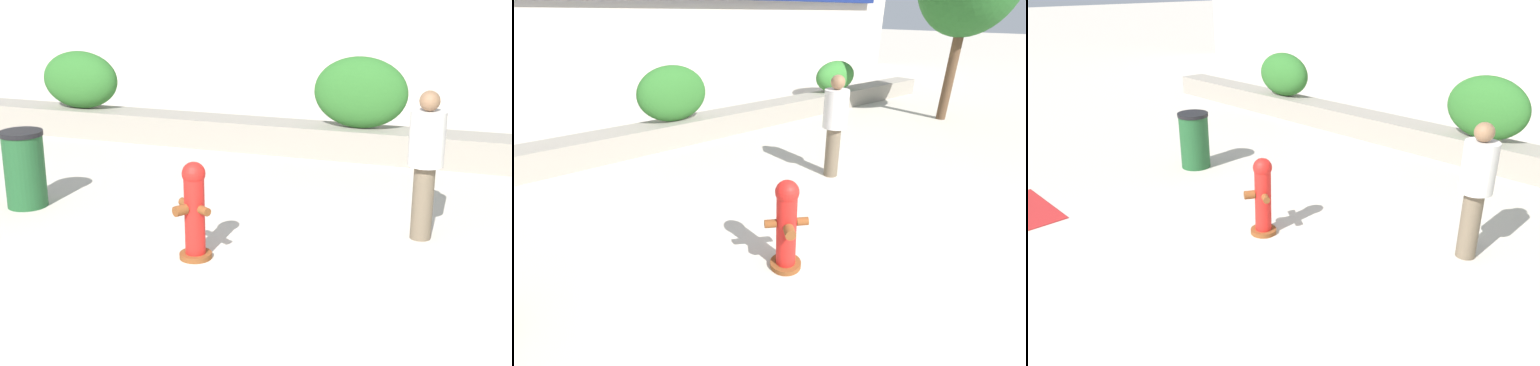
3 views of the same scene
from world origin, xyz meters
TOP-DOWN VIEW (x-y plane):
  - ground_plane at (0.00, 0.00)m, footprint 120.00×120.00m
  - planter_wall_low at (0.00, 6.00)m, footprint 18.00×0.70m
  - hedge_bush_0 at (-5.08, 6.00)m, footprint 1.48×0.70m
  - hedge_bush_1 at (0.07, 6.00)m, footprint 1.52×0.58m
  - fire_hydrant at (-0.80, 1.32)m, footprint 0.48×0.48m
  - pedestrian at (1.44, 2.70)m, footprint 0.56×0.56m
  - trash_bin at (-3.58, 2.21)m, footprint 0.55×0.55m

SIDE VIEW (x-z plane):
  - ground_plane at x=0.00m, z-range 0.00..0.00m
  - planter_wall_low at x=0.00m, z-range 0.00..0.50m
  - trash_bin at x=-3.58m, z-range 0.00..1.01m
  - fire_hydrant at x=-0.80m, z-range 0.01..1.09m
  - pedestrian at x=1.44m, z-range 0.12..1.85m
  - hedge_bush_0 at x=-5.08m, z-range 0.50..1.54m
  - hedge_bush_1 at x=0.07m, z-range 0.50..1.65m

